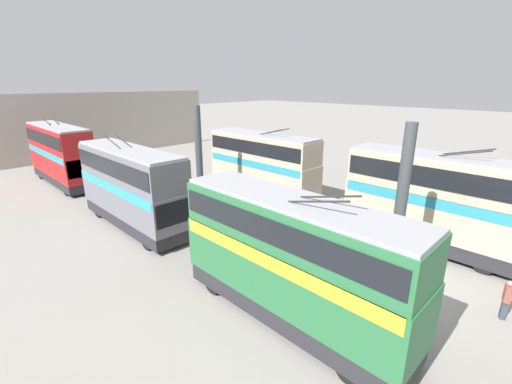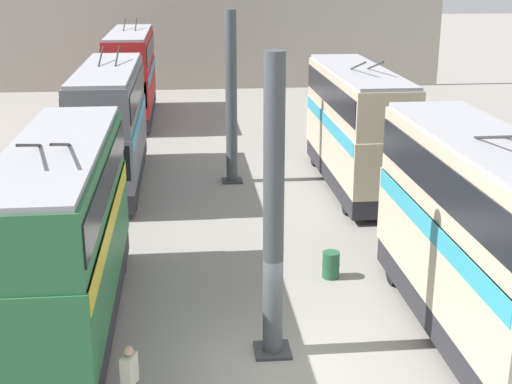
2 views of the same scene
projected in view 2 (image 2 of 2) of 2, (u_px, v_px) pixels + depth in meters
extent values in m
plane|color=gray|center=(276.00, 365.00, 17.27)|extent=(240.00, 240.00, 0.00)
cube|color=#A8A093|center=(209.00, 37.00, 54.02)|extent=(0.50, 36.00, 7.83)
cylinder|color=#42474C|center=(274.00, 211.00, 16.72)|extent=(0.50, 0.50, 7.47)
cube|color=#333338|center=(272.00, 350.00, 17.86)|extent=(0.90, 0.90, 0.08)
cylinder|color=#42474C|center=(231.00, 98.00, 30.62)|extent=(0.50, 0.50, 7.47)
cube|color=#333338|center=(232.00, 181.00, 31.76)|extent=(0.90, 0.90, 0.08)
cylinder|color=black|center=(461.00, 266.00, 21.73)|extent=(0.96, 0.30, 0.96)
cylinder|color=black|center=(394.00, 269.00, 21.53)|extent=(0.96, 0.30, 0.96)
cube|color=#28282D|center=(471.00, 314.00, 18.44)|extent=(9.23, 2.45, 0.76)
cube|color=beige|center=(476.00, 260.00, 17.98)|extent=(9.42, 2.50, 2.26)
cube|color=teal|center=(479.00, 228.00, 17.71)|extent=(9.14, 2.54, 0.55)
cube|color=beige|center=(484.00, 181.00, 17.34)|extent=(9.33, 2.43, 1.90)
cube|color=black|center=(485.00, 177.00, 17.31)|extent=(9.04, 2.51, 1.05)
cube|color=#9E9EA3|center=(489.00, 140.00, 17.02)|extent=(9.23, 2.25, 0.14)
cube|color=black|center=(419.00, 194.00, 22.31)|extent=(0.12, 2.30, 1.45)
cylinder|color=#282828|center=(497.00, 137.00, 15.76)|extent=(2.35, 0.07, 0.65)
cylinder|color=black|center=(358.00, 155.00, 34.36)|extent=(0.95, 0.30, 0.95)
cylinder|color=black|center=(315.00, 156.00, 34.16)|extent=(0.95, 0.30, 0.95)
cylinder|color=black|center=(401.00, 200.00, 27.74)|extent=(0.95, 0.30, 0.95)
cylinder|color=black|center=(348.00, 202.00, 27.54)|extent=(0.95, 0.30, 0.95)
cube|color=#28282D|center=(354.00, 173.00, 30.80)|extent=(9.80, 2.45, 0.76)
cube|color=beige|center=(356.00, 140.00, 30.36)|extent=(10.00, 2.50, 2.14)
cube|color=teal|center=(356.00, 122.00, 30.11)|extent=(9.70, 2.54, 0.55)
cube|color=beige|center=(358.00, 94.00, 29.75)|extent=(9.90, 2.43, 1.82)
cube|color=black|center=(358.00, 92.00, 29.72)|extent=(9.60, 2.51, 1.00)
cube|color=#9E9EA3|center=(359.00, 70.00, 29.45)|extent=(9.80, 2.25, 0.14)
cube|color=black|center=(332.00, 112.00, 34.97)|extent=(0.12, 2.30, 1.37)
cylinder|color=#282828|center=(375.00, 66.00, 28.19)|extent=(2.35, 0.07, 0.65)
cylinder|color=#282828|center=(358.00, 66.00, 28.12)|extent=(2.35, 0.07, 0.65)
cylinder|color=black|center=(121.00, 258.00, 22.34)|extent=(0.94, 0.30, 0.94)
cylinder|color=black|center=(52.00, 261.00, 22.14)|extent=(0.94, 0.30, 0.94)
cylinder|color=black|center=(96.00, 378.00, 15.90)|extent=(0.94, 0.30, 0.94)
cylinder|color=black|center=(0.00, 383.00, 15.70)|extent=(0.94, 0.30, 0.94)
cube|color=#28282D|center=(70.00, 306.00, 18.87)|extent=(9.61, 2.45, 0.76)
cube|color=#286B3D|center=(65.00, 253.00, 18.41)|extent=(9.81, 2.50, 2.24)
cube|color=yellow|center=(62.00, 223.00, 18.15)|extent=(9.51, 2.54, 0.55)
cube|color=#286B3D|center=(58.00, 182.00, 17.82)|extent=(9.71, 2.43, 1.64)
cube|color=black|center=(58.00, 178.00, 17.79)|extent=(9.41, 2.51, 0.90)
cube|color=#9E9EA3|center=(55.00, 147.00, 17.54)|extent=(9.61, 2.25, 0.14)
cube|color=black|center=(87.00, 189.00, 22.93)|extent=(0.12, 2.30, 1.43)
cylinder|color=#282828|center=(61.00, 145.00, 16.31)|extent=(2.35, 0.07, 0.65)
cylinder|color=#282828|center=(29.00, 145.00, 16.24)|extent=(2.35, 0.07, 0.65)
cylinder|color=black|center=(133.00, 199.00, 27.96)|extent=(0.95, 0.30, 0.95)
cylinder|color=black|center=(78.00, 200.00, 27.76)|extent=(0.95, 0.30, 0.95)
cylinder|color=black|center=(142.00, 154.00, 34.52)|extent=(0.95, 0.30, 0.95)
cylinder|color=black|center=(98.00, 155.00, 34.32)|extent=(0.95, 0.30, 0.95)
cube|color=#28282D|center=(113.00, 170.00, 31.19)|extent=(9.73, 2.45, 0.76)
cube|color=slate|center=(111.00, 138.00, 30.75)|extent=(9.93, 2.50, 2.10)
cube|color=teal|center=(110.00, 121.00, 30.51)|extent=(9.63, 2.54, 0.55)
cube|color=slate|center=(108.00, 93.00, 30.13)|extent=(9.83, 2.43, 1.88)
cube|color=black|center=(108.00, 90.00, 30.11)|extent=(9.53, 2.51, 1.03)
cube|color=#9E9EA3|center=(107.00, 69.00, 29.82)|extent=(9.73, 2.25, 0.14)
cube|color=black|center=(99.00, 164.00, 26.04)|extent=(0.12, 2.30, 1.34)
cylinder|color=#282828|center=(117.00, 56.00, 30.92)|extent=(2.35, 0.07, 0.65)
cylinder|color=#282828|center=(101.00, 56.00, 30.86)|extent=(2.35, 0.07, 0.65)
cylinder|color=black|center=(148.00, 124.00, 40.82)|extent=(0.94, 0.30, 0.94)
cylinder|color=black|center=(111.00, 125.00, 40.62)|extent=(0.94, 0.30, 0.94)
cylinder|color=black|center=(153.00, 100.00, 47.88)|extent=(0.94, 0.30, 0.94)
cylinder|color=black|center=(121.00, 101.00, 47.68)|extent=(0.94, 0.30, 0.94)
cube|color=#28282D|center=(133.00, 109.00, 44.29)|extent=(10.24, 2.45, 0.76)
cube|color=red|center=(132.00, 84.00, 43.83)|extent=(10.45, 2.50, 2.27)
cube|color=teal|center=(131.00, 70.00, 43.56)|extent=(10.14, 2.54, 0.55)
cube|color=red|center=(130.00, 50.00, 43.18)|extent=(10.34, 2.43, 1.94)
cube|color=black|center=(130.00, 48.00, 43.15)|extent=(10.03, 2.51, 1.06)
cube|color=#9E9EA3|center=(129.00, 32.00, 42.86)|extent=(10.24, 2.25, 0.14)
cube|color=black|center=(126.00, 96.00, 38.87)|extent=(0.12, 2.30, 1.45)
cylinder|color=#282828|center=(136.00, 24.00, 44.02)|extent=(2.35, 0.07, 0.65)
cylinder|color=#282828|center=(125.00, 25.00, 43.95)|extent=(2.35, 0.07, 0.65)
cube|color=beige|center=(129.00, 370.00, 15.01)|extent=(0.48, 0.37, 0.68)
sphere|color=tan|center=(128.00, 351.00, 14.87)|extent=(0.22, 0.22, 0.22)
cylinder|color=#235638|center=(331.00, 265.00, 21.97)|extent=(0.53, 0.53, 0.84)
cylinder|color=#235638|center=(331.00, 265.00, 21.97)|extent=(0.56, 0.56, 0.04)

